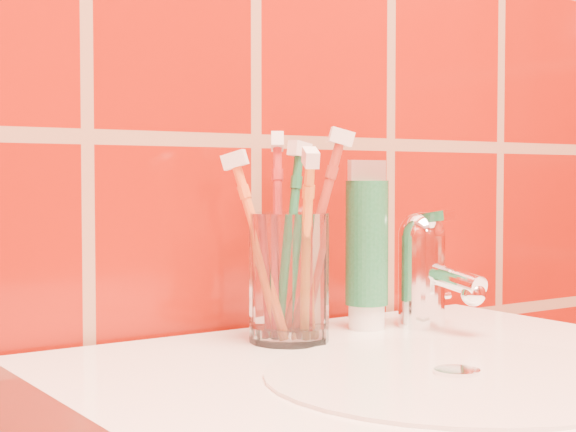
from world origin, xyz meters
TOP-DOWN VIEW (x-y plane):
  - glass_tumbler at (-0.03, 1.10)m, footprint 0.10×0.10m
  - toothpaste_tube at (0.08, 1.12)m, footprint 0.05×0.04m
  - faucet at (0.14, 1.09)m, footprint 0.05×0.11m
  - toothbrush_0 at (-0.02, 1.13)m, footprint 0.11×0.14m
  - toothbrush_1 at (-0.03, 1.07)m, footprint 0.09×0.13m
  - toothbrush_2 at (-0.02, 1.11)m, footprint 0.07×0.06m
  - toothbrush_3 at (-0.05, 1.11)m, footprint 0.12×0.12m
  - toothbrush_4 at (0.00, 1.10)m, footprint 0.12×0.11m

SIDE VIEW (x-z plane):
  - glass_tumbler at x=-0.03m, z-range 0.85..0.97m
  - faucet at x=0.14m, z-range 0.85..0.97m
  - toothpaste_tube at x=0.08m, z-range 0.84..1.02m
  - toothbrush_3 at x=-0.05m, z-range 0.84..1.04m
  - toothbrush_1 at x=-0.03m, z-range 0.84..1.04m
  - toothbrush_2 at x=-0.02m, z-range 0.84..1.04m
  - toothbrush_0 at x=-0.02m, z-range 0.84..1.06m
  - toothbrush_4 at x=0.00m, z-range 0.84..1.06m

